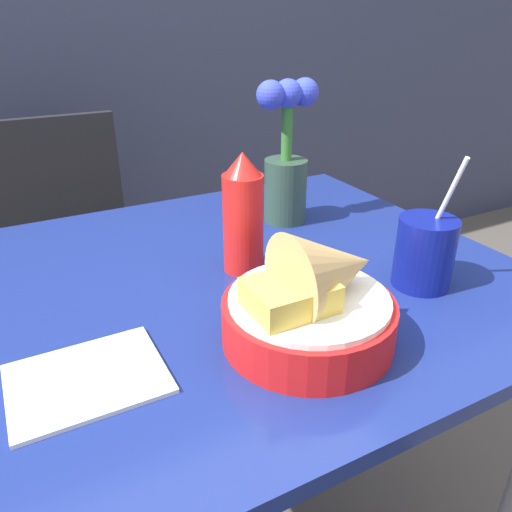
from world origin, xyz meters
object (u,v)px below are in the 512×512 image
object	(u,v)px
food_basket	(316,301)
ketchup_bottle	(243,215)
drink_cup	(424,255)
flower_vase	(286,160)
chair_far_window	(67,242)

from	to	relation	value
food_basket	ketchup_bottle	bearing A→B (deg)	88.13
ketchup_bottle	drink_cup	size ratio (longest dim) A/B	0.93
flower_vase	ketchup_bottle	bearing A→B (deg)	-138.30
chair_far_window	food_basket	size ratio (longest dim) A/B	3.86
food_basket	ketchup_bottle	size ratio (longest dim) A/B	1.12
drink_cup	flower_vase	xyz separation A→B (m)	(-0.05, 0.34, 0.08)
drink_cup	flower_vase	distance (m)	0.35
food_basket	chair_far_window	bearing A→B (deg)	100.53
chair_far_window	flower_vase	bearing A→B (deg)	-59.97
ketchup_bottle	food_basket	bearing A→B (deg)	-91.87
food_basket	ketchup_bottle	world-z (taller)	ketchup_bottle
chair_far_window	ketchup_bottle	distance (m)	0.88
chair_far_window	food_basket	bearing A→B (deg)	-79.47
chair_far_window	drink_cup	bearing A→B (deg)	-66.64
food_basket	flower_vase	world-z (taller)	flower_vase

